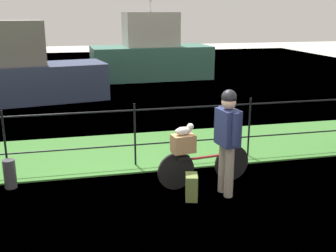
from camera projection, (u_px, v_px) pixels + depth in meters
The scene contains 11 objects.
ground_plane at pixel (154, 210), 5.96m from camera, with size 60.00×60.00×0.00m, color #B2ADA3.
grass_strip at pixel (130, 151), 8.44m from camera, with size 27.00×2.40×0.03m, color #38702D.
harbor_water at pixel (104, 91), 14.89m from camera, with size 30.00×30.00×0.00m, color #426684.
iron_fence at pixel (135, 130), 7.47m from camera, with size 18.04×0.04×1.20m.
bicycle_main at pixel (203, 166), 6.76m from camera, with size 1.64×0.30×0.62m.
wooden_crate at pixel (183, 143), 6.51m from camera, with size 0.36×0.25×0.29m, color #A87F51.
terrier_dog at pixel (185, 130), 6.46m from camera, with size 0.32×0.18×0.18m.
cyclist_person at pixel (228, 133), 6.23m from camera, with size 0.31×0.54×1.68m.
backpack_on_paving at pixel (191, 187), 6.27m from camera, with size 0.28×0.18×0.40m, color olive.
mooring_bollard at pixel (10, 174), 6.66m from camera, with size 0.20×0.20×0.48m, color #38383D.
moored_boat_mid at pixel (151, 55), 17.37m from camera, with size 5.07×2.37×4.36m.
Camera 1 is at (-1.01, -5.31, 2.80)m, focal length 43.69 mm.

